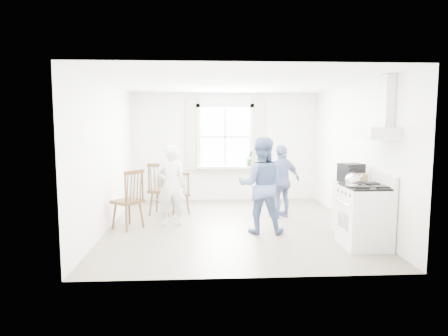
% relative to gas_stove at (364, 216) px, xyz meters
% --- Properties ---
extents(room_shell, '(4.62, 5.12, 2.64)m').
position_rel_gas_stove_xyz_m(room_shell, '(-1.91, 1.35, 0.82)').
color(room_shell, '#7B6F5F').
rests_on(room_shell, ground).
extents(window_assembly, '(1.88, 0.24, 1.70)m').
position_rel_gas_stove_xyz_m(window_assembly, '(-1.91, 3.80, 0.98)').
color(window_assembly, white).
rests_on(window_assembly, room_shell).
extents(range_hood, '(0.45, 0.76, 0.94)m').
position_rel_gas_stove_xyz_m(range_hood, '(0.16, -0.00, 1.42)').
color(range_hood, silver).
rests_on(range_hood, room_shell).
extents(shelf_unit, '(0.40, 0.30, 0.80)m').
position_rel_gas_stove_xyz_m(shelf_unit, '(-3.31, 3.68, -0.08)').
color(shelf_unit, slate).
rests_on(shelf_unit, ground).
extents(gas_stove, '(0.68, 0.76, 1.12)m').
position_rel_gas_stove_xyz_m(gas_stove, '(0.00, 0.00, 0.00)').
color(gas_stove, silver).
rests_on(gas_stove, ground).
extents(kettle, '(0.21, 0.21, 0.30)m').
position_rel_gas_stove_xyz_m(kettle, '(-0.25, -0.11, 0.57)').
color(kettle, silver).
rests_on(kettle, gas_stove).
extents(low_cabinet, '(0.50, 0.55, 0.90)m').
position_rel_gas_stove_xyz_m(low_cabinet, '(0.07, 0.70, -0.03)').
color(low_cabinet, silver).
rests_on(low_cabinet, ground).
extents(stereo_stack, '(0.42, 0.40, 0.31)m').
position_rel_gas_stove_xyz_m(stereo_stack, '(0.03, 0.69, 0.57)').
color(stereo_stack, black).
rests_on(stereo_stack, low_cabinet).
extents(cardboard_box, '(0.27, 0.20, 0.16)m').
position_rel_gas_stove_xyz_m(cardboard_box, '(0.09, 0.51, 0.50)').
color(cardboard_box, '#9D7A4C').
rests_on(cardboard_box, low_cabinet).
extents(windsor_chair_a, '(0.41, 0.40, 0.88)m').
position_rel_gas_stove_xyz_m(windsor_chair_a, '(-2.91, 2.35, 0.05)').
color(windsor_chair_a, '#422B15').
rests_on(windsor_chair_a, ground).
extents(windsor_chair_b, '(0.56, 0.55, 1.09)m').
position_rel_gas_stove_xyz_m(windsor_chair_b, '(-3.34, 2.24, 0.18)').
color(windsor_chair_b, '#422B15').
rests_on(windsor_chair_b, ground).
extents(windsor_chair_c, '(0.63, 0.63, 1.08)m').
position_rel_gas_stove_xyz_m(windsor_chair_c, '(-3.72, 1.19, 0.17)').
color(windsor_chair_c, '#422B15').
rests_on(windsor_chair_c, ground).
extents(person_left, '(0.64, 0.64, 1.49)m').
position_rel_gas_stove_xyz_m(person_left, '(-3.04, 1.43, 0.26)').
color(person_left, silver).
rests_on(person_left, ground).
extents(person_mid, '(0.91, 0.91, 1.66)m').
position_rel_gas_stove_xyz_m(person_mid, '(-1.46, 0.87, 0.34)').
color(person_mid, '#4E6592').
rests_on(person_mid, ground).
extents(person_right, '(1.15, 1.15, 1.47)m').
position_rel_gas_stove_xyz_m(person_right, '(-0.89, 1.95, 0.25)').
color(person_right, navy).
rests_on(person_right, ground).
extents(potted_plant, '(0.26, 0.26, 0.36)m').
position_rel_gas_stove_xyz_m(potted_plant, '(-1.33, 3.71, 0.55)').
color(potted_plant, '#306C33').
rests_on(potted_plant, window_assembly).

